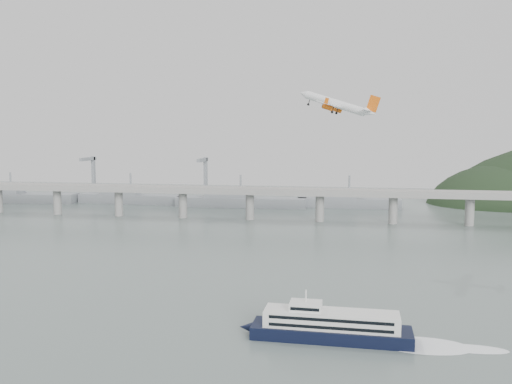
# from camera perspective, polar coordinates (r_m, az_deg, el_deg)

# --- Properties ---
(ground) EXTENTS (900.00, 900.00, 0.00)m
(ground) POSITION_cam_1_polar(r_m,az_deg,el_deg) (193.16, -2.89, -12.45)
(ground) COLOR slate
(ground) RESTS_ON ground
(bridge) EXTENTS (800.00, 22.00, 23.90)m
(bridge) POSITION_cam_1_polar(r_m,az_deg,el_deg) (383.26, 3.59, -0.42)
(bridge) COLOR gray
(bridge) RESTS_ON ground
(distant_fleet) EXTENTS (453.00, 60.90, 40.00)m
(distant_fleet) POSITION_cam_1_polar(r_m,az_deg,el_deg) (488.16, -13.82, -0.51)
(distant_fleet) COLOR gray
(distant_fleet) RESTS_ON ground
(ferry) EXTENTS (78.81, 14.22, 14.88)m
(ferry) POSITION_cam_1_polar(r_m,az_deg,el_deg) (169.16, 7.90, -13.81)
(ferry) COLOR black
(ferry) RESTS_ON ground
(airliner) EXTENTS (39.36, 36.74, 15.11)m
(airliner) POSITION_cam_1_polar(r_m,az_deg,el_deg) (259.82, 8.50, 9.12)
(airliner) COLOR white
(airliner) RESTS_ON ground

